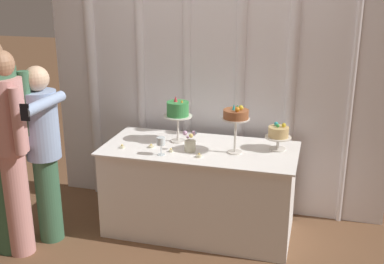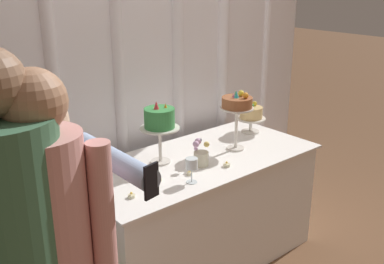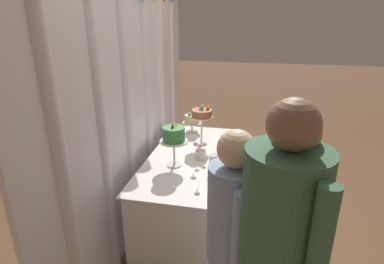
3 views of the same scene
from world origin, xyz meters
name	(u,v)px [view 1 (image 1 of 3)]	position (x,y,z in m)	size (l,w,h in m)	color
ground_plane	(197,234)	(0.00, 0.00, 0.00)	(24.00, 24.00, 0.00)	brown
draped_curtain	(211,59)	(-0.03, 0.62, 1.45)	(3.20, 0.18, 2.69)	white
cake_table	(200,189)	(0.00, 0.10, 0.39)	(1.65, 0.78, 0.78)	white
cake_display_leftmost	(178,111)	(-0.23, 0.20, 1.06)	(0.25, 0.25, 0.41)	silver
cake_display_center	(236,117)	(0.31, 0.06, 1.09)	(0.23, 0.23, 0.42)	silver
cake_display_rightmost	(278,134)	(0.64, 0.23, 0.92)	(0.22, 0.22, 0.24)	silver
wine_glass	(161,142)	(-0.26, -0.15, 0.89)	(0.07, 0.07, 0.15)	silver
flower_vase	(190,143)	(-0.06, 0.01, 0.85)	(0.11, 0.12, 0.17)	beige
tealight_far_left	(122,147)	(-0.63, -0.08, 0.79)	(0.04, 0.04, 0.03)	beige
tealight_near_left	(151,146)	(-0.40, -0.01, 0.79)	(0.05, 0.05, 0.03)	beige
tealight_near_right	(171,151)	(-0.21, -0.06, 0.79)	(0.04, 0.04, 0.03)	beige
tealight_far_right	(199,156)	(0.05, -0.12, 0.79)	(0.04, 0.04, 0.04)	beige
guest_girl_blue_dress	(43,147)	(-1.20, -0.40, 0.85)	(0.44, 0.63, 1.51)	#3D6B4C
guest_man_pink_jacket	(0,141)	(-1.43, -0.61, 0.95)	(0.50, 0.50, 1.74)	#3D6B4C
guest_man_dark_suit	(10,145)	(-1.32, -0.64, 0.94)	(0.40, 0.38, 1.67)	#D6938E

